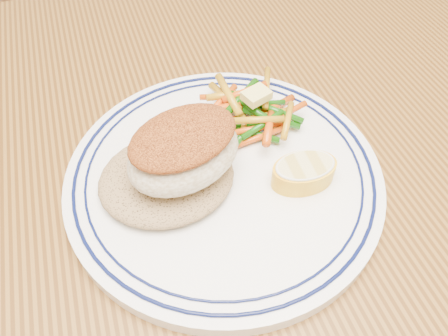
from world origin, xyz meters
TOP-DOWN VIEW (x-y plane):
  - dining_table at (0.00, 0.00)m, footprint 1.50×0.90m
  - plate at (0.01, 0.05)m, footprint 0.29×0.29m
  - rice_pilaf at (-0.05, 0.05)m, footprint 0.12×0.10m
  - fish_fillet at (-0.03, 0.05)m, footprint 0.12×0.10m
  - vegetable_pile at (0.05, 0.10)m, footprint 0.11×0.11m
  - butter_pat at (0.06, 0.10)m, footprint 0.03×0.03m
  - lemon_wedge at (0.07, 0.01)m, footprint 0.06×0.06m

SIDE VIEW (x-z plane):
  - dining_table at x=0.00m, z-range 0.28..1.03m
  - plate at x=0.01m, z-range 0.75..0.77m
  - rice_pilaf at x=-0.05m, z-range 0.77..0.79m
  - lemon_wedge at x=0.07m, z-range 0.77..0.79m
  - vegetable_pile at x=0.05m, z-range 0.76..0.79m
  - butter_pat at x=0.06m, z-range 0.79..0.80m
  - fish_fillet at x=-0.03m, z-range 0.78..0.83m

